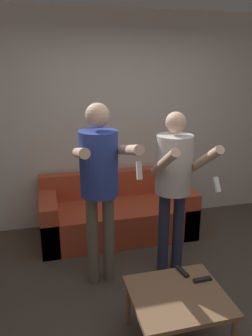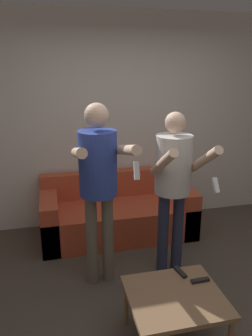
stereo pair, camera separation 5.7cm
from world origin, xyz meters
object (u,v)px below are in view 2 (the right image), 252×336
(couch, at_px, (118,214))
(remote_far, at_px, (180,272))
(person_standing_left, at_px, (99,175))
(coffee_table, at_px, (175,300))
(person_standing_right, at_px, (174,176))
(remote_near, at_px, (200,280))

(couch, distance_m, remote_far, 1.58)
(person_standing_left, bearing_deg, coffee_table, -63.98)
(coffee_table, height_order, remote_far, remote_far)
(person_standing_right, bearing_deg, couch, 111.32)
(couch, height_order, person_standing_left, person_standing_left)
(coffee_table, relative_size, remote_far, 4.56)
(person_standing_right, bearing_deg, coffee_table, -108.52)
(couch, height_order, coffee_table, couch)
(remote_near, xyz_separation_m, remote_far, (-0.11, 0.14, 0.00))
(remote_near, bearing_deg, coffee_table, -157.59)
(person_standing_right, relative_size, coffee_table, 2.36)
(person_standing_right, distance_m, remote_near, 0.98)
(remote_near, relative_size, remote_far, 0.98)
(couch, xyz_separation_m, person_standing_right, (0.36, -0.92, 0.78))
(person_standing_right, bearing_deg, remote_far, -103.94)
(person_standing_right, height_order, remote_far, person_standing_right)
(couch, distance_m, coffee_table, 1.80)
(person_standing_left, bearing_deg, couch, 68.83)
(person_standing_left, distance_m, coffee_table, 1.21)
(coffee_table, bearing_deg, person_standing_left, 116.02)
(couch, xyz_separation_m, coffee_table, (0.07, -1.80, 0.13))
(person_standing_left, distance_m, remote_far, 1.08)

